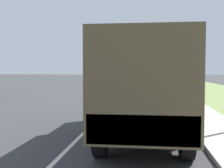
# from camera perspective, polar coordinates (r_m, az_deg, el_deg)

# --- Properties ---
(ground_plane) EXTENTS (180.00, 180.00, 0.00)m
(ground_plane) POSITION_cam_1_polar(r_m,az_deg,el_deg) (35.64, 3.71, -0.50)
(ground_plane) COLOR #38383A
(lane_centre_stripe) EXTENTS (0.12, 120.00, 0.00)m
(lane_centre_stripe) POSITION_cam_1_polar(r_m,az_deg,el_deg) (35.64, 3.71, -0.49)
(lane_centre_stripe) COLOR silver
(lane_centre_stripe) RESTS_ON ground
(sidewalk_right) EXTENTS (1.80, 120.00, 0.12)m
(sidewalk_right) POSITION_cam_1_polar(r_m,az_deg,el_deg) (35.66, 10.95, -0.45)
(sidewalk_right) COLOR beige
(sidewalk_right) RESTS_ON ground
(grass_strip_right) EXTENTS (7.00, 120.00, 0.02)m
(grass_strip_right) POSITION_cam_1_polar(r_m,az_deg,el_deg) (36.23, 17.90, -0.56)
(grass_strip_right) COLOR olive
(grass_strip_right) RESTS_ON ground
(military_truck) EXTENTS (2.32, 7.06, 2.99)m
(military_truck) POSITION_cam_1_polar(r_m,az_deg,el_deg) (8.78, 6.52, 0.08)
(military_truck) COLOR #606647
(military_truck) RESTS_ON ground
(car_nearest_ahead) EXTENTS (1.80, 4.00, 1.36)m
(car_nearest_ahead) POSITION_cam_1_polar(r_m,az_deg,el_deg) (20.78, 7.11, -1.22)
(car_nearest_ahead) COLOR tan
(car_nearest_ahead) RESTS_ON ground
(car_second_ahead) EXTENTS (1.81, 4.45, 1.48)m
(car_second_ahead) POSITION_cam_1_polar(r_m,az_deg,el_deg) (28.26, 5.96, -0.03)
(car_second_ahead) COLOR black
(car_second_ahead) RESTS_ON ground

